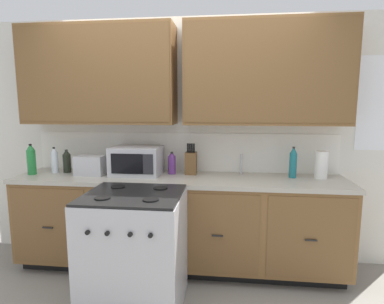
# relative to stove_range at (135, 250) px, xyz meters

# --- Properties ---
(ground_plane) EXTENTS (8.00, 8.00, 0.00)m
(ground_plane) POSITION_rel_stove_range_xyz_m (0.25, 0.33, -0.47)
(ground_plane) COLOR gray
(wall_unit) EXTENTS (4.35, 0.40, 2.49)m
(wall_unit) POSITION_rel_stove_range_xyz_m (0.26, 0.83, 1.20)
(wall_unit) COLOR silver
(wall_unit) RESTS_ON ground_plane
(counter_run) EXTENTS (3.18, 0.64, 0.93)m
(counter_run) POSITION_rel_stove_range_xyz_m (0.25, 0.63, 0.01)
(counter_run) COLOR black
(counter_run) RESTS_ON ground_plane
(stove_range) EXTENTS (0.76, 0.68, 0.95)m
(stove_range) POSITION_rel_stove_range_xyz_m (0.00, 0.00, 0.00)
(stove_range) COLOR #B7B7BC
(stove_range) RESTS_ON ground_plane
(microwave) EXTENTS (0.48, 0.37, 0.28)m
(microwave) POSITION_rel_stove_range_xyz_m (-0.18, 0.70, 0.60)
(microwave) COLOR #B7B7BC
(microwave) RESTS_ON counter_run
(toaster) EXTENTS (0.28, 0.18, 0.19)m
(toaster) POSITION_rel_stove_range_xyz_m (-0.63, 0.63, 0.56)
(toaster) COLOR #B7B7BC
(toaster) RESTS_ON counter_run
(knife_block) EXTENTS (0.11, 0.14, 0.31)m
(knife_block) POSITION_rel_stove_range_xyz_m (0.36, 0.78, 0.58)
(knife_block) COLOR brown
(knife_block) RESTS_ON counter_run
(sink_faucet) EXTENTS (0.02, 0.02, 0.20)m
(sink_faucet) POSITION_rel_stove_range_xyz_m (0.86, 0.84, 0.56)
(sink_faucet) COLOR #B2B5BA
(sink_faucet) RESTS_ON counter_run
(paper_towel_roll) EXTENTS (0.12, 0.12, 0.26)m
(paper_towel_roll) POSITION_rel_stove_range_xyz_m (1.60, 0.73, 0.59)
(paper_towel_roll) COLOR white
(paper_towel_roll) RESTS_ON counter_run
(bottle_dark) EXTENTS (0.08, 0.08, 0.24)m
(bottle_dark) POSITION_rel_stove_range_xyz_m (-0.91, 0.70, 0.58)
(bottle_dark) COLOR black
(bottle_dark) RESTS_ON counter_run
(bottle_teal) EXTENTS (0.07, 0.07, 0.30)m
(bottle_teal) POSITION_rel_stove_range_xyz_m (1.34, 0.73, 0.61)
(bottle_teal) COLOR #1E707A
(bottle_teal) RESTS_ON counter_run
(bottle_violet) EXTENTS (0.08, 0.08, 0.22)m
(bottle_violet) POSITION_rel_stove_range_xyz_m (0.17, 0.77, 0.57)
(bottle_violet) COLOR #663384
(bottle_violet) RESTS_ON counter_run
(bottle_green) EXTENTS (0.08, 0.08, 0.31)m
(bottle_green) POSITION_rel_stove_range_xyz_m (-1.22, 0.57, 0.61)
(bottle_green) COLOR #237A38
(bottle_green) RESTS_ON counter_run
(bottle_clear) EXTENTS (0.07, 0.07, 0.27)m
(bottle_clear) POSITION_rel_stove_range_xyz_m (-1.03, 0.67, 0.59)
(bottle_clear) COLOR silver
(bottle_clear) RESTS_ON counter_run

